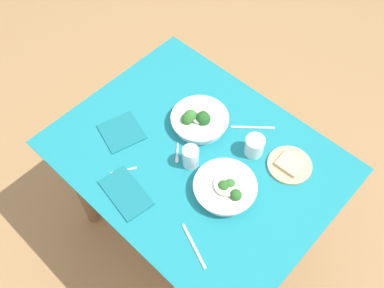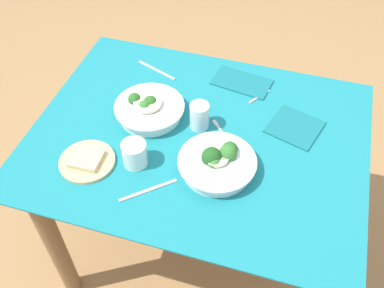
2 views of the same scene
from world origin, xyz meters
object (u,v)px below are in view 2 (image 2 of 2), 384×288
(table_knife_left, at_px, (157,70))
(table_knife_right, at_px, (148,190))
(fork_by_far_bowl, at_px, (219,128))
(fork_by_near_bowl, at_px, (260,96))
(bread_side_plate, at_px, (87,161))
(water_glass_center, at_px, (135,154))
(napkin_folded_lower, at_px, (295,127))
(broccoli_bowl_far, at_px, (218,163))
(water_glass_side, at_px, (199,116))
(broccoli_bowl_near, at_px, (149,109))
(napkin_folded_upper, at_px, (242,82))

(table_knife_left, height_order, table_knife_right, same)
(fork_by_far_bowl, relative_size, fork_by_near_bowl, 0.81)
(bread_side_plate, xyz_separation_m, water_glass_center, (-0.15, -0.05, 0.03))
(water_glass_center, relative_size, napkin_folded_lower, 0.51)
(broccoli_bowl_far, distance_m, bread_side_plate, 0.42)
(fork_by_far_bowl, xyz_separation_m, napkin_folded_lower, (-0.25, -0.08, 0.00))
(fork_by_far_bowl, bearing_deg, water_glass_side, 53.30)
(broccoli_bowl_far, height_order, table_knife_right, broccoli_bowl_far)
(bread_side_plate, relative_size, water_glass_center, 2.11)
(water_glass_side, relative_size, table_knife_right, 0.51)
(broccoli_bowl_near, xyz_separation_m, table_knife_left, (0.06, -0.25, -0.03))
(bread_side_plate, bearing_deg, fork_by_far_bowl, -143.84)
(fork_by_near_bowl, relative_size, table_knife_right, 0.51)
(water_glass_side, xyz_separation_m, table_knife_right, (0.07, 0.31, -0.05))
(fork_by_near_bowl, distance_m, napkin_folded_upper, 0.10)
(fork_by_far_bowl, bearing_deg, table_knife_left, 11.39)
(fork_by_far_bowl, bearing_deg, broccoli_bowl_near, 49.51)
(water_glass_center, height_order, napkin_folded_lower, water_glass_center)
(broccoli_bowl_near, relative_size, water_glass_side, 2.54)
(broccoli_bowl_near, bearing_deg, fork_by_near_bowl, -149.28)
(bread_side_plate, distance_m, napkin_folded_upper, 0.67)
(broccoli_bowl_far, relative_size, napkin_folded_upper, 1.14)
(water_glass_side, bearing_deg, napkin_folded_upper, -108.61)
(broccoli_bowl_far, relative_size, napkin_folded_lower, 1.50)
(broccoli_bowl_far, bearing_deg, napkin_folded_lower, -129.53)
(water_glass_side, relative_size, napkin_folded_upper, 0.45)
(broccoli_bowl_far, xyz_separation_m, broccoli_bowl_near, (0.29, -0.17, -0.00))
(water_glass_side, height_order, fork_by_near_bowl, water_glass_side)
(broccoli_bowl_far, distance_m, napkin_folded_upper, 0.44)
(water_glass_side, height_order, table_knife_left, water_glass_side)
(water_glass_center, xyz_separation_m, napkin_folded_lower, (-0.47, -0.31, -0.04))
(water_glass_center, height_order, fork_by_near_bowl, water_glass_center)
(bread_side_plate, xyz_separation_m, table_knife_right, (-0.23, 0.05, -0.01))
(fork_by_near_bowl, bearing_deg, table_knife_right, -174.14)
(broccoli_bowl_far, distance_m, fork_by_near_bowl, 0.39)
(napkin_folded_upper, bearing_deg, table_knife_left, 4.16)
(broccoli_bowl_near, relative_size, table_knife_left, 1.33)
(fork_by_far_bowl, bearing_deg, table_knife_right, 114.46)
(broccoli_bowl_near, height_order, table_knife_left, broccoli_bowl_near)
(fork_by_far_bowl, relative_size, table_knife_left, 0.42)
(water_glass_center, bearing_deg, table_knife_left, -78.14)
(broccoli_bowl_near, height_order, water_glass_center, water_glass_center)
(water_glass_center, distance_m, fork_by_near_bowl, 0.54)
(fork_by_far_bowl, relative_size, table_knife_right, 0.42)
(broccoli_bowl_far, xyz_separation_m, bread_side_plate, (0.41, 0.10, -0.02))
(bread_side_plate, height_order, water_glass_side, water_glass_side)
(broccoli_bowl_near, height_order, bread_side_plate, broccoli_bowl_near)
(broccoli_bowl_far, height_order, napkin_folded_upper, broccoli_bowl_far)
(fork_by_far_bowl, xyz_separation_m, table_knife_right, (0.14, 0.32, -0.00))
(broccoli_bowl_far, xyz_separation_m, table_knife_left, (0.36, -0.42, -0.03))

